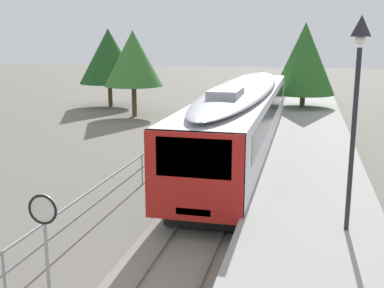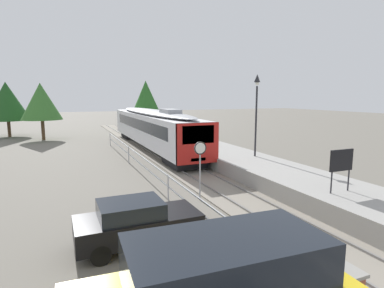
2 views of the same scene
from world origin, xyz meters
TOP-DOWN VIEW (x-y plane):
  - ground_plane at (-3.00, 22.00)m, footprint 160.00×160.00m
  - track_rails at (0.00, 22.00)m, footprint 3.20×60.00m
  - commuter_train at (0.00, 26.27)m, footprint 2.82×20.88m
  - station_platform at (3.25, 22.00)m, footprint 3.90×60.00m
  - platform_lamp_mid_platform at (4.08, 15.82)m, footprint 0.34×0.34m
  - speed_limit_sign at (-1.90, 11.47)m, footprint 0.61×0.10m
  - carpark_fence at (-3.30, 12.00)m, footprint 0.06×36.06m
  - tree_behind_carpark at (-13.47, 41.69)m, footprint 5.04×5.04m
  - tree_behind_station_far at (-9.57, 37.08)m, footprint 4.33×4.33m
  - tree_distant_left at (2.66, 38.58)m, footprint 4.40×4.40m

SIDE VIEW (x-z plane):
  - ground_plane at x=-3.00m, z-range 0.00..0.00m
  - track_rails at x=0.00m, z-range -0.04..0.10m
  - station_platform at x=3.25m, z-range 0.00..0.90m
  - carpark_fence at x=-3.30m, z-range 0.28..1.53m
  - speed_limit_sign at x=-1.90m, z-range 0.72..3.53m
  - commuter_train at x=0.00m, z-range 0.28..4.02m
  - tree_behind_carpark at x=-13.47m, z-range 0.99..7.52m
  - tree_behind_station_far at x=-9.57m, z-range 1.12..7.42m
  - tree_distant_left at x=2.66m, z-range 0.91..7.73m
  - platform_lamp_mid_platform at x=4.08m, z-range 1.95..7.30m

